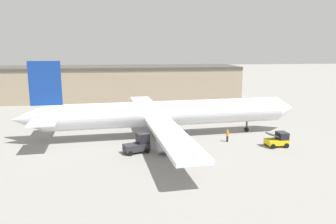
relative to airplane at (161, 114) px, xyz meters
The scene contains 6 objects.
ground_plane 3.66m from the airplane, ahead, with size 400.00×400.00×0.00m, color gray.
terminal_building 39.06m from the airplane, 101.28° to the left, with size 63.81×15.12×8.60m.
airplane is the anchor object (origin of this frame).
ground_crew_worker 10.30m from the airplane, 24.36° to the right, with size 0.40×0.40×1.82m.
baggage_tug 8.53m from the airplane, 118.26° to the right, with size 3.62×2.78×2.48m.
belt_loader_truck 17.12m from the airplane, 25.25° to the right, with size 2.95×2.30×1.99m.
Camera 1 is at (-6.74, -48.23, 13.50)m, focal length 35.00 mm.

